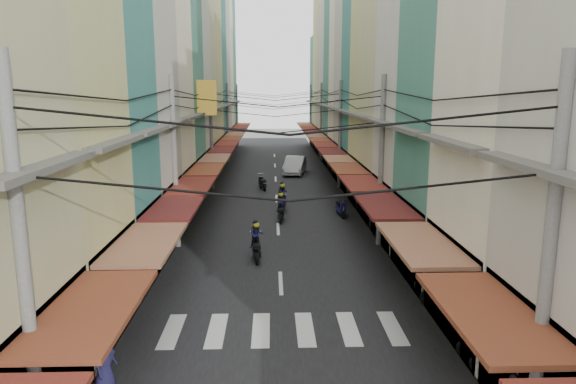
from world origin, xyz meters
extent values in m
plane|color=slate|center=(0.00, 0.00, 0.00)|extent=(160.00, 160.00, 0.00)
cube|color=black|center=(0.00, 20.00, 0.01)|extent=(10.00, 80.00, 0.02)
cube|color=slate|center=(-6.50, 20.00, 0.03)|extent=(3.00, 80.00, 0.06)
cube|color=slate|center=(6.50, 20.00, 0.03)|extent=(3.00, 80.00, 0.06)
cube|color=silver|center=(-3.50, -6.00, 0.03)|extent=(0.55, 2.40, 0.01)
cube|color=silver|center=(-2.10, -6.00, 0.03)|extent=(0.55, 2.40, 0.01)
cube|color=silver|center=(-0.70, -6.00, 0.03)|extent=(0.55, 2.40, 0.01)
cube|color=silver|center=(0.70, -6.00, 0.03)|extent=(0.55, 2.40, 0.01)
cube|color=silver|center=(2.10, -6.00, 0.03)|extent=(0.55, 2.40, 0.01)
cube|color=silver|center=(3.50, -6.00, 0.03)|extent=(0.55, 2.40, 0.01)
cube|color=black|center=(-5.60, -10.98, 1.60)|extent=(1.20, 4.53, 3.20)
cube|color=brown|center=(-4.10, -10.98, 3.00)|extent=(1.80, 4.34, 0.12)
cube|color=#595651|center=(-4.75, -10.98, 6.00)|extent=(0.50, 4.24, 0.15)
cube|color=black|center=(-5.60, -6.27, 1.60)|extent=(1.20, 4.52, 3.20)
cube|color=#935C42|center=(-4.10, -6.27, 3.00)|extent=(1.80, 4.33, 0.12)
cube|color=#595651|center=(-4.75, -6.27, 6.00)|extent=(0.50, 4.23, 0.15)
cube|color=teal|center=(-8.00, -1.76, 9.62)|extent=(6.00, 4.30, 19.25)
cube|color=black|center=(-5.60, -1.76, 1.60)|extent=(1.20, 4.13, 3.20)
cube|color=#571B19|center=(-4.10, -1.76, 3.00)|extent=(1.80, 3.96, 0.12)
cube|color=#595651|center=(-4.75, -1.76, 6.00)|extent=(0.50, 3.87, 0.15)
cube|color=beige|center=(-8.00, 2.96, 10.47)|extent=(6.00, 5.14, 20.93)
cube|color=black|center=(-5.60, 2.96, 1.60)|extent=(1.20, 4.94, 3.20)
cube|color=maroon|center=(-4.10, 2.96, 3.00)|extent=(1.80, 4.73, 0.12)
cube|color=#595651|center=(-4.75, 2.96, 6.00)|extent=(0.50, 4.63, 0.15)
cube|color=#F2E7CD|center=(-8.00, 8.00, 8.72)|extent=(6.00, 4.95, 17.43)
cube|color=black|center=(-5.60, 8.00, 1.60)|extent=(1.20, 4.75, 3.20)
cube|color=brown|center=(-4.10, 8.00, 3.00)|extent=(1.80, 4.56, 0.12)
cube|color=#595651|center=(-4.75, 8.00, 6.00)|extent=(0.50, 4.46, 0.15)
cube|color=#448573|center=(-8.00, 12.98, 8.16)|extent=(6.00, 4.99, 16.32)
cube|color=black|center=(-5.60, 12.98, 1.60)|extent=(1.20, 4.80, 3.20)
cube|color=#935C42|center=(-4.10, 12.98, 3.00)|extent=(1.80, 4.60, 0.12)
cube|color=#595651|center=(-4.75, 12.98, 6.00)|extent=(0.50, 4.50, 0.15)
cube|color=beige|center=(-8.00, 17.80, 11.44)|extent=(6.00, 4.65, 22.87)
cube|color=black|center=(-5.60, 17.80, 1.60)|extent=(1.20, 4.46, 3.20)
cube|color=#571B19|center=(-4.10, 17.80, 3.00)|extent=(1.80, 4.27, 0.12)
cube|color=#595651|center=(-4.75, 17.80, 6.00)|extent=(0.50, 4.18, 0.15)
cube|color=#C1BC88|center=(-8.00, 22.57, 10.29)|extent=(6.00, 4.89, 20.58)
cube|color=black|center=(-5.60, 22.57, 1.60)|extent=(1.20, 4.70, 3.20)
cube|color=maroon|center=(-4.10, 22.57, 3.00)|extent=(1.80, 4.50, 0.12)
cube|color=#595651|center=(-4.75, 22.57, 6.00)|extent=(0.50, 4.40, 0.15)
cube|color=#C6C27C|center=(-8.00, 27.27, 9.22)|extent=(6.00, 4.52, 18.44)
cube|color=black|center=(-5.60, 27.27, 1.60)|extent=(1.20, 4.34, 3.20)
cube|color=brown|center=(-4.10, 27.27, 3.00)|extent=(1.80, 4.16, 0.12)
cube|color=#595651|center=(-4.75, 27.27, 6.00)|extent=(0.50, 4.07, 0.15)
cube|color=teal|center=(-8.00, 32.13, 10.31)|extent=(6.00, 5.20, 20.63)
cube|color=black|center=(-5.60, 32.13, 1.60)|extent=(1.20, 4.99, 3.20)
cube|color=#935C42|center=(-4.10, 32.13, 3.00)|extent=(1.80, 4.78, 0.12)
cube|color=#595651|center=(-4.75, 32.13, 6.00)|extent=(0.50, 4.68, 0.15)
cube|color=beige|center=(-8.00, 37.20, 11.85)|extent=(6.00, 4.94, 23.70)
cube|color=black|center=(-5.60, 37.20, 1.60)|extent=(1.20, 4.74, 3.20)
cube|color=#571B19|center=(-4.10, 37.20, 3.00)|extent=(1.80, 4.55, 0.12)
cube|color=#595651|center=(-4.75, 37.20, 6.00)|extent=(0.50, 4.45, 0.15)
cube|color=#F2E7CD|center=(-8.00, 42.14, 10.56)|extent=(6.00, 4.96, 21.12)
cube|color=black|center=(-5.60, 42.14, 1.60)|extent=(1.20, 4.76, 3.20)
cube|color=maroon|center=(-4.10, 42.14, 3.00)|extent=(1.80, 4.56, 0.12)
cube|color=#595651|center=(-4.75, 42.14, 6.00)|extent=(0.50, 4.46, 0.15)
cube|color=#448573|center=(-8.00, 47.14, 9.95)|extent=(6.00, 5.04, 19.90)
cube|color=black|center=(-5.60, 47.14, 1.60)|extent=(1.20, 4.84, 3.20)
cube|color=brown|center=(-4.10, 47.14, 3.00)|extent=(1.80, 4.64, 0.12)
cube|color=#595651|center=(-4.75, 47.14, 6.00)|extent=(0.50, 4.54, 0.15)
cube|color=brown|center=(-4.40, 12.00, 7.00)|extent=(1.20, 0.40, 2.20)
cube|color=black|center=(5.60, -11.40, 1.60)|extent=(1.20, 4.54, 3.20)
cube|color=brown|center=(4.10, -11.40, 3.00)|extent=(1.80, 4.35, 0.12)
cube|color=#595651|center=(4.75, -11.40, 6.00)|extent=(0.50, 4.25, 0.15)
cube|color=black|center=(5.60, -6.55, 1.60)|extent=(1.20, 4.78, 3.20)
cube|color=#935C42|center=(4.10, -6.55, 3.00)|extent=(1.80, 4.58, 0.12)
cube|color=#595651|center=(4.75, -6.55, 6.00)|extent=(0.50, 4.48, 0.15)
cube|color=#448573|center=(8.00, -1.55, 7.54)|extent=(6.00, 5.03, 15.08)
cube|color=black|center=(5.60, -1.55, 1.60)|extent=(1.20, 4.83, 3.20)
cube|color=#571B19|center=(4.10, -1.55, 3.00)|extent=(1.80, 4.63, 0.12)
cube|color=#595651|center=(4.75, -1.55, 6.00)|extent=(0.50, 4.53, 0.15)
cube|color=beige|center=(8.00, 3.36, 10.83)|extent=(6.00, 4.79, 21.66)
cube|color=black|center=(5.60, 3.36, 1.60)|extent=(1.20, 4.60, 3.20)
cube|color=maroon|center=(4.10, 3.36, 3.00)|extent=(1.80, 4.41, 0.12)
cube|color=#595651|center=(4.75, 3.36, 6.00)|extent=(0.50, 4.31, 0.15)
cube|color=#C1BC88|center=(8.00, 8.02, 10.37)|extent=(6.00, 4.52, 20.74)
cube|color=black|center=(5.60, 8.02, 1.60)|extent=(1.20, 4.34, 3.20)
cube|color=brown|center=(4.10, 8.02, 3.00)|extent=(1.80, 4.16, 0.12)
cube|color=#595651|center=(4.75, 8.02, 6.00)|extent=(0.50, 4.07, 0.15)
cube|color=#C6C27C|center=(8.00, 12.34, 7.06)|extent=(6.00, 4.12, 14.13)
cube|color=black|center=(5.60, 12.34, 1.60)|extent=(1.20, 3.96, 3.20)
cube|color=#935C42|center=(4.10, 12.34, 3.00)|extent=(1.80, 3.79, 0.12)
cube|color=#595651|center=(4.75, 12.34, 6.00)|extent=(0.50, 3.71, 0.15)
cube|color=teal|center=(8.00, 16.61, 8.84)|extent=(6.00, 4.40, 17.68)
cube|color=black|center=(5.60, 16.61, 1.60)|extent=(1.20, 4.23, 3.20)
cube|color=#571B19|center=(4.10, 16.61, 3.00)|extent=(1.80, 4.05, 0.12)
cube|color=#595651|center=(4.75, 16.61, 6.00)|extent=(0.50, 3.96, 0.15)
cube|color=beige|center=(8.00, 21.13, 11.30)|extent=(6.00, 4.64, 22.59)
cube|color=black|center=(5.60, 21.13, 1.60)|extent=(1.20, 4.45, 3.20)
cube|color=maroon|center=(4.10, 21.13, 3.00)|extent=(1.80, 4.26, 0.12)
cube|color=#595651|center=(4.75, 21.13, 6.00)|extent=(0.50, 4.17, 0.15)
cube|color=#F2E7CD|center=(8.00, 25.45, 10.63)|extent=(6.00, 4.00, 21.25)
cube|color=black|center=(5.60, 25.45, 1.60)|extent=(1.20, 3.84, 3.20)
cube|color=brown|center=(4.10, 25.45, 3.00)|extent=(1.80, 3.68, 0.12)
cube|color=#595651|center=(4.75, 25.45, 6.00)|extent=(0.50, 3.60, 0.15)
cube|color=#448573|center=(8.00, 29.95, 11.16)|extent=(6.00, 5.01, 22.33)
cube|color=black|center=(5.60, 29.95, 1.60)|extent=(1.20, 4.81, 3.20)
cube|color=#935C42|center=(4.10, 29.95, 3.00)|extent=(1.80, 4.61, 0.12)
cube|color=#595651|center=(4.75, 29.95, 6.00)|extent=(0.50, 4.51, 0.15)
cube|color=beige|center=(8.00, 34.96, 9.86)|extent=(6.00, 5.00, 19.71)
cube|color=black|center=(5.60, 34.96, 1.60)|extent=(1.20, 4.80, 3.20)
cube|color=#571B19|center=(4.10, 34.96, 3.00)|extent=(1.80, 4.60, 0.12)
cube|color=#595651|center=(4.75, 34.96, 6.00)|extent=(0.50, 4.50, 0.15)
cube|color=#C1BC88|center=(8.00, 39.61, 8.43)|extent=(6.00, 4.32, 16.86)
cube|color=black|center=(5.60, 39.61, 1.60)|extent=(1.20, 4.15, 3.20)
cube|color=maroon|center=(4.10, 39.61, 3.00)|extent=(1.80, 3.97, 0.12)
cube|color=#595651|center=(4.75, 39.61, 6.00)|extent=(0.50, 3.89, 0.15)
cube|color=#C6C27C|center=(8.00, 43.94, 9.98)|extent=(6.00, 4.33, 19.96)
cube|color=black|center=(5.60, 43.94, 1.60)|extent=(1.20, 4.16, 3.20)
cube|color=brown|center=(4.10, 43.94, 3.00)|extent=(1.80, 3.99, 0.12)
cube|color=#595651|center=(4.75, 43.94, 6.00)|extent=(0.50, 3.90, 0.15)
cube|color=teal|center=(8.00, 48.54, 7.17)|extent=(6.00, 4.88, 14.34)
cube|color=black|center=(5.60, 48.54, 1.60)|extent=(1.20, 4.68, 3.20)
cube|color=#935C42|center=(4.10, 48.54, 3.00)|extent=(1.80, 4.49, 0.12)
cube|color=#595651|center=(4.75, 48.54, 6.00)|extent=(0.50, 4.39, 0.15)
cylinder|color=gray|center=(-4.90, -12.00, 4.10)|extent=(0.26, 0.26, 8.20)
cylinder|color=gray|center=(4.90, -12.00, 4.10)|extent=(0.26, 0.26, 8.20)
cylinder|color=gray|center=(-4.90, 3.00, 4.10)|extent=(0.26, 0.26, 8.20)
cylinder|color=gray|center=(4.90, 3.00, 4.10)|extent=(0.26, 0.26, 8.20)
cylinder|color=gray|center=(-4.90, 18.00, 4.10)|extent=(0.26, 0.26, 8.20)
cylinder|color=gray|center=(4.90, 18.00, 4.10)|extent=(0.26, 0.26, 8.20)
cylinder|color=gray|center=(-4.90, 33.00, 4.10)|extent=(0.26, 0.26, 8.20)
cylinder|color=gray|center=(4.90, 33.00, 4.10)|extent=(0.26, 0.26, 8.20)
cylinder|color=gray|center=(-4.90, 48.00, 4.10)|extent=(0.26, 0.26, 8.20)
cylinder|color=gray|center=(4.90, 48.00, 4.10)|extent=(0.26, 0.26, 8.20)
imported|color=silver|center=(1.77, 24.72, 0.00)|extent=(5.86, 3.09, 1.97)
imported|color=black|center=(5.92, -3.00, 0.00)|extent=(1.90, 0.95, 1.25)
cylinder|color=black|center=(-1.03, 1.50, 0.26)|extent=(0.10, 0.52, 0.52)
cylinder|color=black|center=(-1.03, 0.19, 0.26)|extent=(0.10, 0.52, 0.52)
cube|color=black|center=(-1.03, 0.85, 0.42)|extent=(0.34, 1.16, 0.28)
cube|color=black|center=(-1.03, 0.60, 0.73)|extent=(0.32, 0.55, 0.18)
cube|color=black|center=(-1.03, 1.40, 0.66)|extent=(0.30, 0.28, 0.55)
imported|color=#201D45|center=(-1.03, 0.85, 0.55)|extent=(0.53, 0.38, 1.34)
sphere|color=yellow|center=(-1.03, 0.85, 1.56)|extent=(0.28, 0.28, 0.28)
cylinder|color=black|center=(0.20, 8.37, 0.26)|extent=(0.10, 0.51, 0.51)
cylinder|color=black|center=(0.20, 7.09, 0.26)|extent=(0.10, 0.51, 0.51)
cube|color=black|center=(0.20, 7.73, 0.41)|extent=(0.34, 1.14, 0.28)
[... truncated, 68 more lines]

